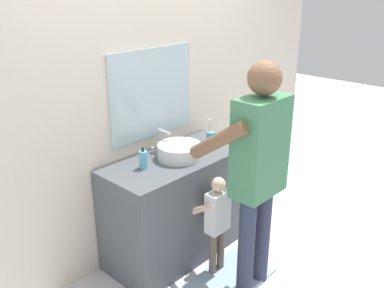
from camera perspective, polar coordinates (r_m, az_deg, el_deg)
ground_plane at (r=3.48m, az=1.87°, el=-16.07°), size 14.00×14.00×0.00m
back_wall at (r=3.29m, az=-6.01°, el=7.81°), size 4.40×0.10×2.70m
vanity_cabinet at (r=3.42m, az=-1.85°, el=-8.32°), size 1.21×0.54×0.85m
sink_basin at (r=3.19m, az=-1.70°, el=-0.95°), size 0.34×0.34×0.11m
faucet at (r=3.33m, az=-4.24°, el=0.37°), size 0.18×0.14×0.18m
toothbrush_cup at (r=3.50m, az=2.54°, el=0.94°), size 0.07×0.07×0.21m
soap_bottle at (r=3.04m, az=-6.63°, el=-2.10°), size 0.06×0.06×0.17m
bath_mat at (r=3.35m, az=5.23°, el=-17.66°), size 0.64×0.40×0.02m
child_toddler at (r=3.15m, az=3.39°, el=-9.86°), size 0.25×0.25×0.81m
adult_parent at (r=2.81m, az=8.85°, el=-2.26°), size 0.52×0.55×1.67m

